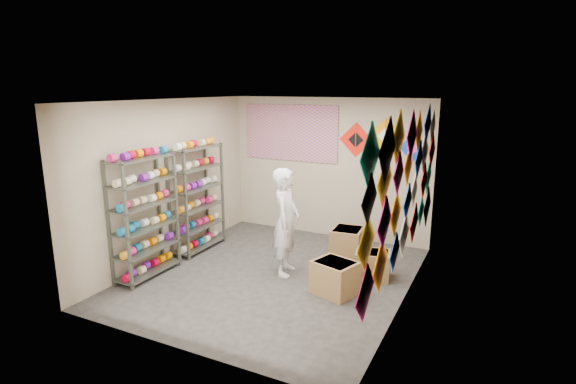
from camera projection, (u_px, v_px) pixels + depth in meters
The scene contains 12 objects.
ground at pixel (274, 276), 7.05m from camera, with size 4.50×4.50×0.00m, color #292624.
room_walls at pixel (273, 173), 6.67m from camera, with size 4.50×4.50×4.50m.
shelf_rack_front at pixel (145, 217), 6.85m from camera, with size 0.40×1.10×1.90m, color #4C5147.
shelf_rack_back at pixel (197, 199), 7.99m from camera, with size 0.40×1.10×1.90m, color #4C5147.
string_spools at pixel (173, 202), 7.40m from camera, with size 0.12×2.36×0.12m.
kite_wall_display at pixel (408, 184), 5.83m from camera, with size 0.06×4.27×2.07m.
back_wall_kites at pixel (380, 140), 8.12m from camera, with size 1.63×0.02×0.76m.
poster at pixel (290, 133), 8.88m from camera, with size 2.00×0.01×1.10m, color #694AA1.
shopkeeper at pixel (286, 222), 6.97m from camera, with size 0.53×0.69×1.70m, color silver.
carton_a at pixel (335, 278), 6.41m from camera, with size 0.58×0.48×0.48m, color olive.
carton_b at pixel (373, 265), 6.94m from camera, with size 0.52×0.42×0.42m, color olive.
carton_c at pixel (347, 242), 7.84m from camera, with size 0.51×0.57×0.49m, color olive.
Camera 1 is at (3.10, -5.78, 2.91)m, focal length 28.00 mm.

